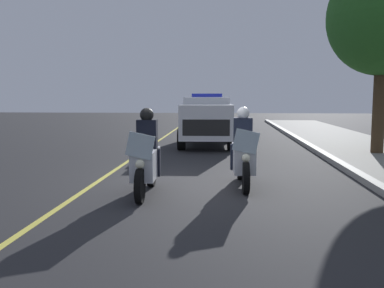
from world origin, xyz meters
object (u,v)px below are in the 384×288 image
(police_motorcycle_lead_left, at_px, (146,159))
(tree_far_back, at_px, (383,18))
(police_motorcycle_lead_right, at_px, (243,154))
(police_suv, at_px, (207,118))

(police_motorcycle_lead_left, bearing_deg, tree_far_back, 132.69)
(police_motorcycle_lead_right, bearing_deg, tree_far_back, 138.19)
(police_motorcycle_lead_left, height_order, tree_far_back, tree_far_back)
(police_motorcycle_lead_left, distance_m, police_suv, 8.68)
(tree_far_back, bearing_deg, police_suv, -114.14)
(police_motorcycle_lead_right, xyz_separation_m, police_suv, (-7.72, -1.12, 0.37))
(police_motorcycle_lead_right, relative_size, police_suv, 0.43)
(police_suv, bearing_deg, police_motorcycle_lead_left, -5.57)
(police_motorcycle_lead_left, distance_m, police_motorcycle_lead_right, 2.17)
(police_suv, bearing_deg, tree_far_back, 65.86)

